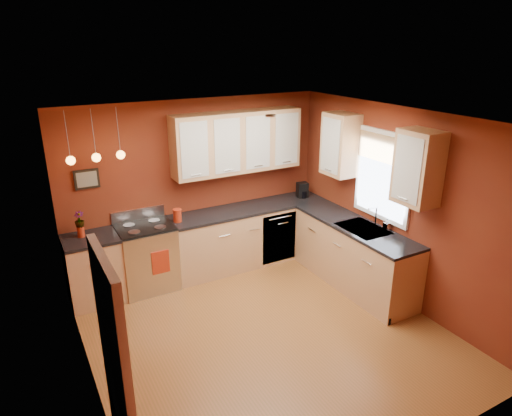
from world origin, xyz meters
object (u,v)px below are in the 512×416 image
gas_range (147,257)px  red_canister (177,215)px  sink (363,230)px  soap_pump (387,225)px  coffee_maker (302,191)px

gas_range → red_canister: (0.47, -0.04, 0.55)m
gas_range → sink: size_ratio=1.59×
sink → gas_range: bearing=150.2°
gas_range → soap_pump: soap_pump is taller
gas_range → coffee_maker: bearing=-0.1°
sink → soap_pump: size_ratio=4.09×
coffee_maker → soap_pump: coffee_maker is taller
sink → coffee_maker: 1.50m
sink → coffee_maker: size_ratio=2.86×
red_canister → sink: bearing=-34.2°
sink → coffee_maker: bearing=89.6°
gas_range → coffee_maker: coffee_maker is taller
sink → red_canister: (-2.15, 1.46, 0.12)m
red_canister → soap_pump: (2.37, -1.67, -0.01)m
sink → red_canister: size_ratio=3.70×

